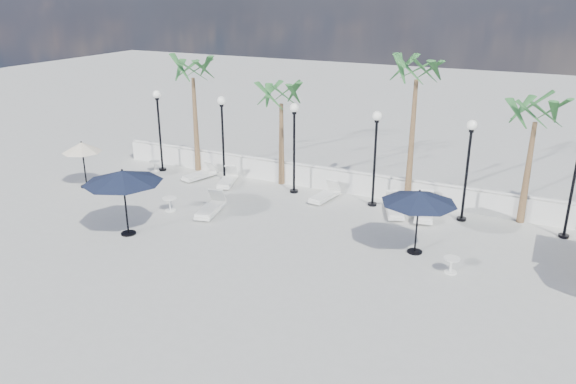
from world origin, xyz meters
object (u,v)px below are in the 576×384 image
at_px(lounger_3, 424,210).
at_px(parasol_navy_mid, 419,197).
at_px(lounger_4, 325,195).
at_px(lounger_0, 200,174).
at_px(parasol_cream_small, 82,148).
at_px(lounger_1, 211,208).
at_px(parasol_navy_left, 123,177).
at_px(lounger_2, 227,180).
at_px(lounger_5, 394,208).

distance_m(lounger_3, parasol_navy_mid, 3.66).
xyz_separation_m(lounger_4, parasol_navy_mid, (4.56, -3.22, 1.72)).
bearing_deg(lounger_4, lounger_0, -171.67).
distance_m(lounger_0, parasol_cream_small, 5.19).
height_order(lounger_1, lounger_4, lounger_1).
bearing_deg(parasol_navy_left, lounger_4, 51.64).
relative_size(lounger_2, parasol_cream_small, 0.90).
relative_size(lounger_3, lounger_4, 1.20).
relative_size(parasol_navy_left, parasol_cream_small, 1.33).
bearing_deg(lounger_0, parasol_navy_mid, -0.49).
bearing_deg(parasol_cream_small, lounger_3, 12.42).
xyz_separation_m(lounger_3, lounger_4, (-4.09, -0.00, -0.04)).
bearing_deg(parasol_navy_left, parasol_cream_small, 148.43).
bearing_deg(lounger_0, parasol_cream_small, -124.91).
height_order(lounger_2, parasol_navy_left, parasol_navy_left).
relative_size(lounger_1, parasol_navy_mid, 0.82).
distance_m(lounger_3, lounger_5, 1.12).
height_order(lounger_3, lounger_5, lounger_3).
xyz_separation_m(lounger_3, parasol_navy_left, (-9.03, -6.25, 1.88)).
relative_size(lounger_0, lounger_3, 0.83).
bearing_deg(lounger_4, parasol_navy_left, -120.03).
height_order(lounger_5, parasol_navy_mid, parasol_navy_mid).
distance_m(parasol_navy_mid, parasol_cream_small, 14.61).
bearing_deg(lounger_2, lounger_1, -86.95).
bearing_deg(lounger_2, lounger_4, -16.40).
distance_m(lounger_3, lounger_4, 4.09).
bearing_deg(lounger_0, lounger_3, 16.19).
xyz_separation_m(lounger_0, lounger_3, (10.29, 0.00, 0.04)).
distance_m(lounger_1, parasol_navy_mid, 8.11).
distance_m(lounger_2, lounger_3, 8.71).
relative_size(lounger_1, parasol_navy_left, 0.74).
bearing_deg(lounger_5, lounger_3, -8.97).
bearing_deg(lounger_3, lounger_5, -179.36).
distance_m(parasol_navy_left, parasol_navy_mid, 9.98).
relative_size(lounger_5, parasol_navy_mid, 0.78).
xyz_separation_m(lounger_2, parasol_navy_mid, (9.18, -3.07, 1.72)).
distance_m(lounger_1, parasol_cream_small, 6.85).
bearing_deg(lounger_3, lounger_1, -167.53).
bearing_deg(lounger_4, lounger_2, -169.85).
height_order(lounger_0, lounger_4, lounger_4).
bearing_deg(lounger_4, parasol_navy_mid, -26.88).
xyz_separation_m(lounger_1, lounger_5, (6.37, 3.12, -0.01)).
xyz_separation_m(lounger_1, parasol_navy_left, (-1.57, -2.89, 1.89)).
bearing_deg(lounger_1, lounger_4, 32.38).
xyz_separation_m(parasol_navy_left, parasol_navy_mid, (9.51, 3.03, -0.20)).
height_order(parasol_navy_left, parasol_cream_small, parasol_navy_left).
bearing_deg(parasol_navy_left, lounger_2, 86.96).
height_order(lounger_0, lounger_3, lounger_3).
bearing_deg(lounger_1, lounger_5, 13.59).
relative_size(lounger_0, parasol_cream_small, 0.88).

